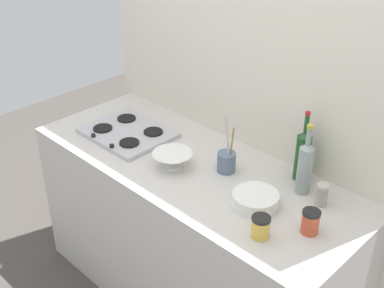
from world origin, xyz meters
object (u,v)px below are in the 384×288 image
object	(u,v)px
stovetop_hob	(128,133)
utensil_crock	(227,161)
plate_stack	(255,200)
wine_bottle_leftmost	(303,154)
mixing_bowl	(173,159)
wine_bottle_mid_left	(305,167)
condiment_jar_spare	(322,195)
condiment_jar_front	(310,222)
condiment_jar_rear	(261,227)

from	to	relation	value
stovetop_hob	utensil_crock	bearing A→B (deg)	9.35
stovetop_hob	plate_stack	world-z (taller)	plate_stack
wine_bottle_leftmost	mixing_bowl	bearing A→B (deg)	-144.73
utensil_crock	wine_bottle_leftmost	bearing A→B (deg)	33.95
stovetop_hob	mixing_bowl	world-z (taller)	mixing_bowl
plate_stack	wine_bottle_mid_left	xyz separation A→B (m)	(0.09, 0.23, 0.10)
stovetop_hob	condiment_jar_spare	world-z (taller)	condiment_jar_spare
wine_bottle_mid_left	condiment_jar_spare	bearing A→B (deg)	-13.36
condiment_jar_front	condiment_jar_spare	bearing A→B (deg)	109.29
condiment_jar_front	mixing_bowl	bearing A→B (deg)	-176.18
wine_bottle_mid_left	condiment_jar_spare	xyz separation A→B (m)	(0.12, -0.03, -0.08)
stovetop_hob	mixing_bowl	bearing A→B (deg)	-7.67
condiment_jar_rear	utensil_crock	bearing A→B (deg)	147.02
wine_bottle_mid_left	mixing_bowl	distance (m)	0.64
stovetop_hob	wine_bottle_leftmost	size ratio (longest dim) A/B	1.31
utensil_crock	condiment_jar_front	distance (m)	0.56
stovetop_hob	mixing_bowl	xyz separation A→B (m)	(0.42, -0.06, 0.03)
wine_bottle_leftmost	condiment_jar_rear	size ratio (longest dim) A/B	3.72
wine_bottle_leftmost	condiment_jar_spare	world-z (taller)	wine_bottle_leftmost
condiment_jar_front	condiment_jar_spare	size ratio (longest dim) A/B	0.98
condiment_jar_rear	condiment_jar_spare	world-z (taller)	condiment_jar_spare
wine_bottle_leftmost	utensil_crock	world-z (taller)	wine_bottle_leftmost
plate_stack	condiment_jar_front	distance (m)	0.27
mixing_bowl	condiment_jar_spare	world-z (taller)	condiment_jar_spare
stovetop_hob	wine_bottle_mid_left	bearing A→B (deg)	12.24
stovetop_hob	wine_bottle_mid_left	world-z (taller)	wine_bottle_mid_left
stovetop_hob	condiment_jar_front	distance (m)	1.18
wine_bottle_leftmost	mixing_bowl	xyz separation A→B (m)	(-0.51, -0.36, -0.09)
utensil_crock	condiment_jar_rear	world-z (taller)	utensil_crock
stovetop_hob	condiment_jar_front	world-z (taller)	condiment_jar_front
plate_stack	condiment_jar_rear	world-z (taller)	condiment_jar_rear
wine_bottle_mid_left	utensil_crock	xyz separation A→B (m)	(-0.36, -0.11, -0.08)
mixing_bowl	utensil_crock	world-z (taller)	utensil_crock
wine_bottle_mid_left	condiment_jar_rear	distance (m)	0.40
condiment_jar_rear	condiment_jar_spare	bearing A→B (deg)	80.43
wine_bottle_mid_left	wine_bottle_leftmost	bearing A→B (deg)	128.86
plate_stack	wine_bottle_leftmost	world-z (taller)	wine_bottle_leftmost
plate_stack	utensil_crock	xyz separation A→B (m)	(-0.27, 0.12, 0.03)
condiment_jar_front	wine_bottle_leftmost	bearing A→B (deg)	129.45
stovetop_hob	wine_bottle_mid_left	distance (m)	1.02
wine_bottle_mid_left	condiment_jar_front	size ratio (longest dim) A/B	3.32
stovetop_hob	wine_bottle_leftmost	distance (m)	0.98
mixing_bowl	utensil_crock	distance (m)	0.27
plate_stack	condiment_jar_rear	xyz separation A→B (m)	(0.14, -0.15, 0.02)
condiment_jar_front	condiment_jar_rear	size ratio (longest dim) A/B	1.10
wine_bottle_mid_left	condiment_jar_rear	xyz separation A→B (m)	(0.06, -0.38, -0.09)
plate_stack	wine_bottle_leftmost	xyz separation A→B (m)	(0.02, 0.32, 0.10)
wine_bottle_mid_left	plate_stack	bearing A→B (deg)	-111.07
condiment_jar_spare	wine_bottle_mid_left	bearing A→B (deg)	166.64
plate_stack	stovetop_hob	bearing A→B (deg)	178.95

